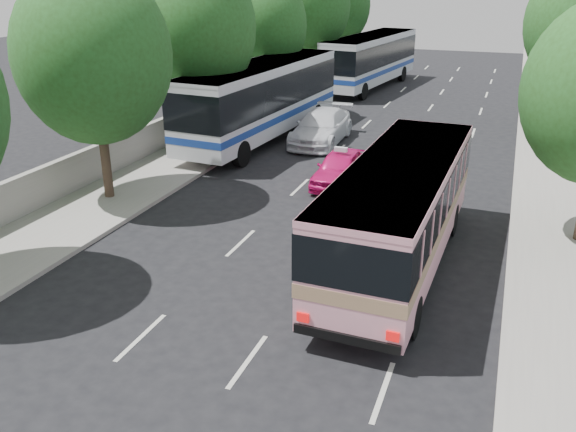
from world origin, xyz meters
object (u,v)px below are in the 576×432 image
at_px(pink_bus, 401,204).
at_px(pink_taxi, 340,168).
at_px(white_pickup, 321,127).
at_px(tour_coach_rear, 371,56).
at_px(tour_coach_front, 262,95).

xyz_separation_m(pink_bus, pink_taxi, (-3.76, 6.97, -1.38)).
height_order(white_pickup, tour_coach_rear, tour_coach_rear).
distance_m(pink_bus, tour_coach_front, 15.84).
relative_size(white_pickup, tour_coach_front, 0.42).
bearing_deg(white_pickup, tour_coach_front, -170.73).
bearing_deg(pink_taxi, pink_bus, -61.15).
xyz_separation_m(pink_bus, white_pickup, (-6.52, 13.15, -1.27)).
distance_m(white_pickup, tour_coach_front, 3.53).
relative_size(white_pickup, tour_coach_rear, 0.43).
bearing_deg(pink_taxi, tour_coach_rear, 100.62).
bearing_deg(white_pickup, pink_bus, -64.81).
relative_size(pink_taxi, white_pickup, 0.74).
bearing_deg(pink_bus, white_pickup, 118.11).
height_order(pink_bus, white_pickup, pink_bus).
xyz_separation_m(pink_taxi, tour_coach_rear, (-4.06, 22.77, 1.65)).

